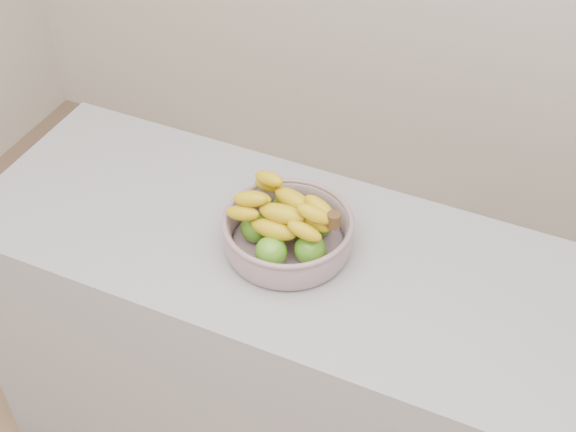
# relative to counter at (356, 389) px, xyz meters

# --- Properties ---
(room_shell) EXTENTS (4.05, 4.05, 2.73)m
(room_shell) POSITION_rel_counter_xyz_m (0.00, -0.69, 1.26)
(room_shell) COLOR beige
(room_shell) RESTS_ON ground
(counter) EXTENTS (2.00, 0.60, 0.90)m
(counter) POSITION_rel_counter_xyz_m (0.00, 0.00, 0.00)
(counter) COLOR #A3A2AA
(counter) RESTS_ON ground
(fruit_bowl) EXTENTS (0.31, 0.31, 0.16)m
(fruit_bowl) POSITION_rel_counter_xyz_m (-0.20, 0.00, 0.50)
(fruit_bowl) COLOR #98A7B6
(fruit_bowl) RESTS_ON counter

